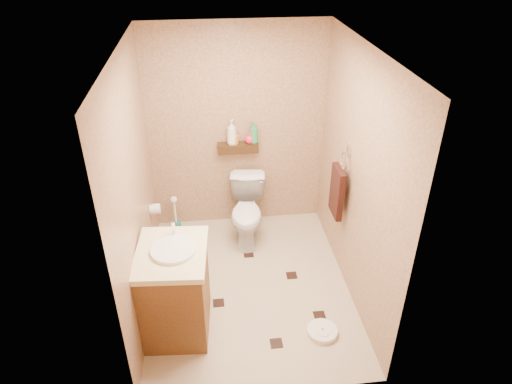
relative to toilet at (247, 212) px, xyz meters
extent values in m
plane|color=tan|center=(-0.07, -0.83, -0.36)|extent=(2.50, 2.50, 0.00)
cube|color=tan|center=(-0.07, 0.42, 0.84)|extent=(2.00, 0.04, 2.40)
cube|color=tan|center=(-0.07, -2.08, 0.84)|extent=(2.00, 0.04, 2.40)
cube|color=tan|center=(-1.07, -0.83, 0.84)|extent=(0.04, 2.50, 2.40)
cube|color=tan|center=(0.93, -0.83, 0.84)|extent=(0.04, 2.50, 2.40)
cube|color=white|center=(-0.07, -0.83, 2.04)|extent=(2.00, 2.50, 0.02)
cube|color=#3D2510|center=(-0.07, 0.34, 0.66)|extent=(0.46, 0.14, 0.10)
cube|color=black|center=(-0.39, -1.04, -0.36)|extent=(0.11, 0.11, 0.01)
cube|color=black|center=(0.40, -0.73, -0.36)|extent=(0.11, 0.11, 0.01)
cube|color=black|center=(0.10, -1.60, -0.36)|extent=(0.11, 0.11, 0.01)
cube|color=black|center=(-0.54, -0.41, -0.36)|extent=(0.11, 0.11, 0.01)
cube|color=black|center=(0.56, -1.32, -0.36)|extent=(0.11, 0.11, 0.01)
cube|color=black|center=(-0.02, -0.32, -0.36)|extent=(0.11, 0.11, 0.01)
imported|color=white|center=(0.00, 0.00, 0.00)|extent=(0.49, 0.75, 0.73)
cube|color=brown|center=(-0.77, -1.29, 0.05)|extent=(0.60, 0.71, 0.82)
cube|color=beige|center=(-0.77, -1.29, 0.49)|extent=(0.64, 0.76, 0.05)
cylinder|color=white|center=(-0.74, -1.29, 0.52)|extent=(0.38, 0.38, 0.05)
cylinder|color=silver|center=(-0.74, -1.06, 0.59)|extent=(0.03, 0.03, 0.13)
cylinder|color=white|center=(0.53, -1.54, -0.34)|extent=(0.37, 0.37, 0.05)
cylinder|color=white|center=(0.53, -1.54, -0.31)|extent=(0.17, 0.17, 0.01)
cylinder|color=#1A686B|center=(-0.84, 0.24, -0.30)|extent=(0.11, 0.11, 0.12)
cylinder|color=white|center=(-0.84, 0.24, -0.08)|extent=(0.02, 0.02, 0.34)
sphere|color=white|center=(-0.84, 0.24, 0.08)|extent=(0.08, 0.08, 0.08)
cube|color=silver|center=(0.92, -0.58, 1.02)|extent=(0.03, 0.06, 0.08)
torus|color=silver|center=(0.88, -0.58, 0.90)|extent=(0.02, 0.19, 0.19)
cube|color=black|center=(0.84, -0.58, 0.56)|extent=(0.06, 0.30, 0.52)
cylinder|color=white|center=(-1.01, -0.18, 0.24)|extent=(0.11, 0.11, 0.11)
cylinder|color=silver|center=(-1.05, -0.18, 0.30)|extent=(0.04, 0.02, 0.02)
imported|color=white|center=(-0.13, 0.34, 0.85)|extent=(0.15, 0.15, 0.28)
imported|color=#FFAC35|center=(-0.10, 0.34, 0.78)|extent=(0.10, 0.10, 0.15)
imported|color=#F71D45|center=(0.07, 0.34, 0.78)|extent=(0.12, 0.12, 0.14)
imported|color=#2D8746|center=(0.11, 0.34, 0.84)|extent=(0.14, 0.14, 0.26)
camera|label=1|loc=(-0.41, -4.35, 2.89)|focal=32.00mm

